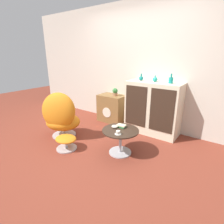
{
  "coord_description": "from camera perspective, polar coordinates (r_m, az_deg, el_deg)",
  "views": [
    {
      "loc": [
        1.82,
        -1.95,
        1.57
      ],
      "look_at": [
        0.05,
        0.51,
        0.55
      ],
      "focal_mm": 28.0,
      "sensor_mm": 36.0,
      "label": 1
    }
  ],
  "objects": [
    {
      "name": "coffee_table",
      "position": [
        2.85,
        2.75,
        -8.32
      ],
      "size": [
        0.59,
        0.59,
        0.41
      ],
      "color": "#B7B7BC",
      "rests_on": "ground_plane"
    },
    {
      "name": "tv_console",
      "position": [
        4.18,
        -0.02,
        1.24
      ],
      "size": [
        0.63,
        0.42,
        0.64
      ],
      "color": "brown",
      "rests_on": "ground_plane"
    },
    {
      "name": "potted_plant",
      "position": [
        4.03,
        1.01,
        6.58
      ],
      "size": [
        0.12,
        0.12,
        0.17
      ],
      "color": "#996B4C",
      "rests_on": "tv_console"
    },
    {
      "name": "bowl",
      "position": [
        2.87,
        0.92,
        -4.72
      ],
      "size": [
        0.11,
        0.11,
        0.04
      ],
      "color": "beige",
      "rests_on": "coffee_table"
    },
    {
      "name": "book_stack",
      "position": [
        2.89,
        3.05,
        -4.53
      ],
      "size": [
        0.16,
        0.1,
        0.04
      ],
      "color": "#237038",
      "rests_on": "coffee_table"
    },
    {
      "name": "vase_inner_left",
      "position": [
        3.49,
        13.88,
        10.32
      ],
      "size": [
        0.09,
        0.09,
        0.12
      ],
      "color": "teal",
      "rests_on": "sideboard"
    },
    {
      "name": "sideboard",
      "position": [
        3.61,
        13.22,
        1.28
      ],
      "size": [
        1.06,
        0.49,
        1.05
      ],
      "color": "beige",
      "rests_on": "ground_plane"
    },
    {
      "name": "ground_plane",
      "position": [
        3.1,
        -6.44,
        -11.97
      ],
      "size": [
        12.0,
        12.0,
        0.0
      ],
      "primitive_type": "plane",
      "color": "brown"
    },
    {
      "name": "egg_chair",
      "position": [
        3.47,
        -16.37,
        -1.46
      ],
      "size": [
        0.85,
        0.82,
        0.92
      ],
      "color": "#B7B7BC",
      "rests_on": "ground_plane"
    },
    {
      "name": "wall_back",
      "position": [
        3.93,
        8.33,
        14.48
      ],
      "size": [
        6.4,
        0.06,
        2.6
      ],
      "color": "beige",
      "rests_on": "ground_plane"
    },
    {
      "name": "ottoman",
      "position": [
        3.12,
        -14.78,
        -9.01
      ],
      "size": [
        0.38,
        0.35,
        0.23
      ],
      "color": "#B7B7BC",
      "rests_on": "ground_plane"
    },
    {
      "name": "teacup",
      "position": [
        2.64,
        1.99,
        -6.81
      ],
      "size": [
        0.1,
        0.1,
        0.06
      ],
      "color": "silver",
      "rests_on": "coffee_table"
    },
    {
      "name": "vase_inner_right",
      "position": [
        3.39,
        18.66,
        9.87
      ],
      "size": [
        0.08,
        0.08,
        0.17
      ],
      "color": "teal",
      "rests_on": "sideboard"
    },
    {
      "name": "vase_leftmost",
      "position": [
        3.61,
        9.48,
        10.84
      ],
      "size": [
        0.09,
        0.09,
        0.14
      ],
      "color": "#147A75",
      "rests_on": "sideboard"
    }
  ]
}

